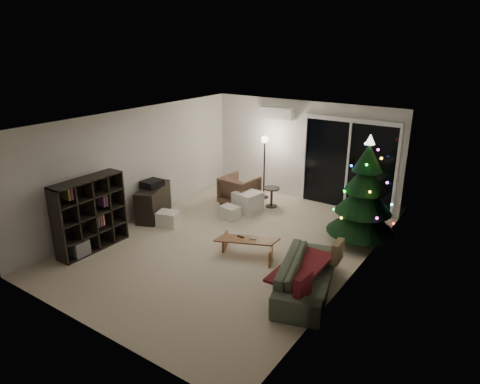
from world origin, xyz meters
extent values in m
plane|color=beige|center=(0.00, 0.00, 0.00)|extent=(6.50, 6.50, 0.00)
plane|color=white|center=(0.00, 0.00, 2.50)|extent=(6.50, 6.50, 0.00)
cube|color=silver|center=(0.00, 3.25, 1.25)|extent=(5.00, 0.02, 2.50)
cube|color=silver|center=(0.00, -3.25, 1.25)|extent=(5.00, 0.02, 2.50)
cube|color=silver|center=(-2.50, 0.00, 1.25)|extent=(0.02, 6.50, 2.50)
cube|color=silver|center=(2.50, 0.00, 1.25)|extent=(0.02, 6.50, 2.50)
cube|color=black|center=(1.20, 3.23, 1.05)|extent=(2.20, 0.02, 2.10)
cube|color=white|center=(-0.70, 3.13, 2.15)|extent=(0.90, 0.22, 0.28)
cube|color=#3F3833|center=(1.20, 3.75, -0.05)|extent=(2.60, 1.00, 0.10)
cube|color=white|center=(1.20, 4.15, 0.50)|extent=(2.20, 0.06, 1.00)
cube|color=black|center=(-2.25, 0.20, 0.36)|extent=(0.87, 1.24, 0.73)
cube|color=black|center=(-2.25, 0.20, 0.81)|extent=(0.37, 0.44, 0.16)
imported|color=brown|center=(-1.05, 1.97, 0.37)|extent=(0.86, 0.88, 0.74)
cube|color=white|center=(-0.60, 1.65, 0.25)|extent=(0.63, 0.63, 0.50)
cube|color=white|center=(-1.62, 0.01, 0.16)|extent=(0.54, 0.46, 0.33)
cube|color=white|center=(-0.73, 1.10, 0.15)|extent=(0.46, 0.37, 0.30)
cylinder|color=black|center=(-0.32, 2.29, 0.25)|extent=(0.44, 0.44, 0.49)
cylinder|color=black|center=(-0.80, 2.72, 0.78)|extent=(0.25, 0.25, 1.57)
imported|color=#424B3A|center=(2.05, -0.65, 0.28)|extent=(1.26, 2.07, 0.57)
cube|color=#560E1A|center=(1.95, -0.65, 0.41)|extent=(0.60, 1.39, 0.05)
cube|color=#846D4E|center=(2.30, 0.00, 0.51)|extent=(0.14, 0.38, 0.37)
cube|color=#560E1A|center=(2.30, -1.30, 0.51)|extent=(0.14, 0.38, 0.37)
cube|color=black|center=(0.44, -0.17, 0.36)|extent=(0.14, 0.04, 0.02)
cube|color=slate|center=(0.69, -0.12, 0.36)|extent=(0.13, 0.08, 0.02)
cone|color=black|center=(2.17, 1.58, 1.11)|extent=(1.65, 1.65, 2.22)
camera|label=1|loc=(4.57, -6.26, 3.89)|focal=32.00mm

